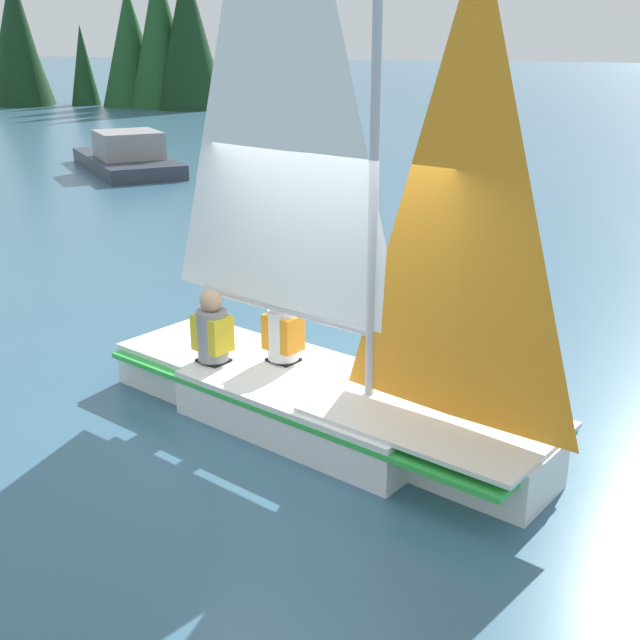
% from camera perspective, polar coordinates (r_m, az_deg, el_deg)
% --- Properties ---
extents(ground_plane, '(260.00, 260.00, 0.00)m').
position_cam_1_polar(ground_plane, '(7.57, 0.00, -7.38)').
color(ground_plane, '#38607A').
extents(sailboat_main, '(4.63, 2.46, 5.99)m').
position_cam_1_polar(sailboat_main, '(7.22, -0.03, -1.19)').
color(sailboat_main, white).
rests_on(sailboat_main, ground_plane).
extents(sailor_helm, '(0.40, 0.37, 1.16)m').
position_cam_1_polar(sailor_helm, '(7.78, -2.63, -1.54)').
color(sailor_helm, black).
rests_on(sailor_helm, ground_plane).
extents(sailor_crew, '(0.40, 0.37, 1.16)m').
position_cam_1_polar(sailor_crew, '(7.83, -7.63, -1.65)').
color(sailor_crew, black).
rests_on(sailor_crew, ground_plane).
extents(motorboat_distant, '(5.05, 4.63, 1.08)m').
position_cam_1_polar(motorboat_distant, '(22.89, -13.55, 11.22)').
color(motorboat_distant, '#333842').
rests_on(motorboat_distant, ground_plane).
extents(treeline_shore, '(16.82, 5.45, 7.20)m').
position_cam_1_polar(treeline_shore, '(46.15, -16.04, 18.53)').
color(treeline_shore, '#143319').
rests_on(treeline_shore, ground_plane).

